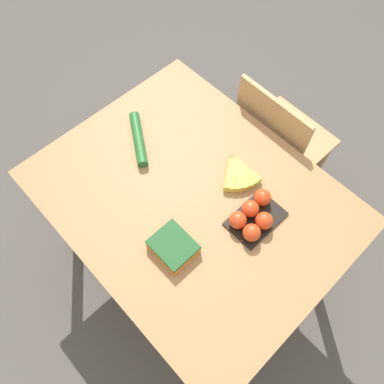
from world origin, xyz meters
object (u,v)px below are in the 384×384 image
(banana_bunch, at_px, (238,173))
(tomato_pack, at_px, (254,216))
(chair, at_px, (277,144))
(cucumber_near, at_px, (138,139))
(carrot_bag, at_px, (173,246))

(banana_bunch, xyz_separation_m, tomato_pack, (0.17, -0.10, 0.02))
(chair, xyz_separation_m, banana_bunch, (0.08, -0.43, 0.30))
(cucumber_near, bearing_deg, tomato_pack, 7.70)
(banana_bunch, distance_m, carrot_bag, 0.40)
(chair, xyz_separation_m, carrot_bag, (0.14, -0.83, 0.31))
(carrot_bag, relative_size, cucumber_near, 0.62)
(banana_bunch, relative_size, cucumber_near, 0.65)
(chair, distance_m, carrot_bag, 0.89)
(banana_bunch, height_order, carrot_bag, carrot_bag)
(tomato_pack, bearing_deg, cucumber_near, -172.30)
(banana_bunch, distance_m, cucumber_near, 0.44)
(chair, bearing_deg, banana_bunch, 102.22)
(tomato_pack, xyz_separation_m, cucumber_near, (-0.57, -0.08, -0.01))
(chair, height_order, tomato_pack, chair)
(tomato_pack, height_order, carrot_bag, tomato_pack)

